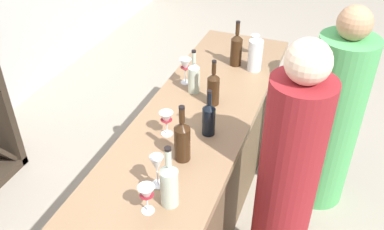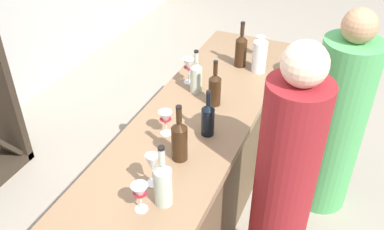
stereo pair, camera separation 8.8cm
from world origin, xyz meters
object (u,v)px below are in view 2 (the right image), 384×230
Objects in this scene: wine_bottle_leftmost_clear_pale at (163,182)px; wine_bottle_center_near_black at (208,118)px; wine_bottle_rightmost_clear_pale at (196,77)px; wine_glass_far_left at (152,164)px; person_center_guest at (282,195)px; wine_bottle_far_right_amber_brown at (241,50)px; wine_glass_far_center at (166,119)px; wine_bottle_second_left_amber_brown at (179,139)px; wine_glass_far_right at (189,66)px; water_pitcher at (260,57)px; wine_glass_near_left at (260,43)px; person_left_guest at (336,124)px; wine_glass_near_right at (140,194)px; wine_bottle_second_right_amber_brown at (215,88)px.

wine_bottle_leftmost_clear_pale reaches higher than wine_bottle_center_near_black.
wine_bottle_rightmost_clear_pale is (0.38, 0.23, 0.00)m from wine_bottle_center_near_black.
wine_glass_far_left is 0.70m from person_center_guest.
wine_bottle_far_right_amber_brown reaches higher than wine_glass_far_center.
wine_bottle_second_left_amber_brown is at bearing 167.40° from wine_bottle_center_near_black.
wine_bottle_leftmost_clear_pale is 2.25× the size of wine_glass_far_center.
wine_bottle_center_near_black is 0.17× the size of person_center_guest.
wine_glass_far_left is 0.96m from wine_glass_far_right.
person_center_guest is (-0.61, -0.80, -0.26)m from wine_glass_far_right.
wine_bottle_second_left_amber_brown is 0.65m from wine_bottle_rightmost_clear_pale.
wine_glass_far_center is 0.66× the size of water_pitcher.
person_center_guest reaches higher than wine_glass_near_left.
person_center_guest is (0.40, -0.47, -0.27)m from wine_bottle_leftmost_clear_pale.
wine_glass_far_center is at bearing 25.21° from person_left_guest.
wine_glass_far_right is (0.93, 0.23, -0.00)m from wine_glass_far_left.
wine_bottle_far_right_amber_brown is 2.25× the size of wine_glass_far_center.
wine_glass_far_right is (1.02, 0.33, -0.00)m from wine_bottle_leftmost_clear_pale.
wine_bottle_center_near_black is 0.86× the size of wine_bottle_far_right_amber_brown.
wine_bottle_second_left_amber_brown is 1.23m from person_left_guest.
wine_bottle_center_near_black is 0.57m from wine_glass_far_right.
wine_bottle_center_near_black is at bearing -12.60° from wine_bottle_second_left_amber_brown.
wine_bottle_rightmost_clear_pale is at bearing 2.88° from person_left_guest.
person_center_guest is at bearing -95.09° from wine_glass_far_center.
wine_glass_near_right is 1.13m from wine_glass_far_right.
wine_bottle_rightmost_clear_pale is 0.92m from person_center_guest.
wine_glass_far_left is (-0.85, -0.14, 0.01)m from wine_bottle_rightmost_clear_pale.
wine_bottle_second_left_amber_brown is 1.84× the size of wine_glass_far_left.
wine_bottle_far_right_amber_brown is 2.20× the size of wine_glass_near_right.
person_left_guest reaches higher than water_pitcher.
wine_bottle_leftmost_clear_pale is at bearing -179.24° from wine_bottle_center_near_black.
wine_glass_far_center is (-0.47, -0.02, -0.01)m from wine_bottle_rightmost_clear_pale.
wine_glass_far_center is at bearing 171.90° from wine_bottle_far_right_amber_brown.
wine_bottle_second_right_amber_brown is 0.91× the size of wine_bottle_far_right_amber_brown.
wine_glass_far_left reaches higher than wine_glass_near_left.
wine_bottle_rightmost_clear_pale is 0.18× the size of person_center_guest.
wine_bottle_rightmost_clear_pale reaches higher than wine_glass_far_right.
wine_glass_near_left is 0.88× the size of wine_glass_far_right.
water_pitcher is (0.80, -0.06, 0.00)m from wine_bottle_center_near_black.
wine_bottle_leftmost_clear_pale reaches higher than wine_glass_far_center.
person_left_guest reaches higher than wine_glass_near_left.
water_pitcher is (1.04, -0.11, -0.01)m from wine_bottle_second_left_amber_brown.
wine_bottle_far_right_amber_brown reaches higher than wine_bottle_center_near_black.
wine_bottle_leftmost_clear_pale is 1.07m from wine_glass_far_right.
water_pitcher is at bearing -165.57° from wine_glass_near_left.
person_center_guest reaches higher than wine_glass_far_right.
wine_bottle_second_right_amber_brown is 2.00× the size of wine_glass_near_right.
wine_bottle_leftmost_clear_pale is at bearing -174.56° from wine_bottle_second_right_amber_brown.
wine_glass_near_left is 1.13m from wine_glass_far_center.
wine_bottle_leftmost_clear_pale is 1.12× the size of wine_bottle_rightmost_clear_pale.
wine_bottle_far_right_amber_brown is at bearing 0.68° from wine_glass_near_right.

